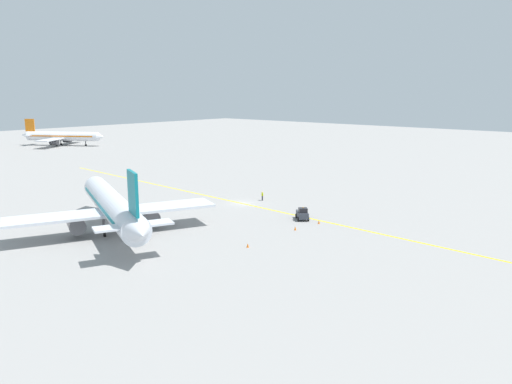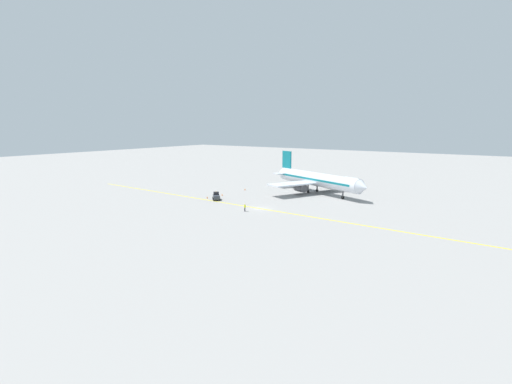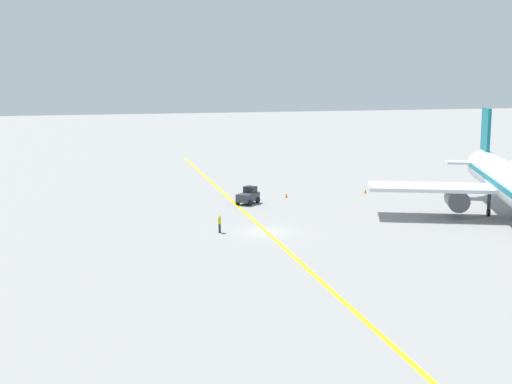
# 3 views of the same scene
# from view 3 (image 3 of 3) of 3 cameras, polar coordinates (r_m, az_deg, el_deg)

# --- Properties ---
(ground_plane) EXTENTS (400.00, 400.00, 0.00)m
(ground_plane) POSITION_cam_3_polar(r_m,az_deg,el_deg) (66.58, 0.87, -3.23)
(ground_plane) COLOR gray
(apron_yellow_centreline) EXTENTS (7.03, 119.84, 0.01)m
(apron_yellow_centreline) POSITION_cam_3_polar(r_m,az_deg,el_deg) (66.58, 0.87, -3.23)
(apron_yellow_centreline) COLOR yellow
(apron_yellow_centreline) RESTS_ON ground
(airplane_at_gate) EXTENTS (27.80, 33.84, 10.60)m
(airplane_at_gate) POSITION_cam_3_polar(r_m,az_deg,el_deg) (75.99, 19.63, 0.65)
(airplane_at_gate) COLOR silver
(airplane_at_gate) RESTS_ON ground
(baggage_tug_dark) EXTENTS (3.17, 3.19, 2.11)m
(baggage_tug_dark) POSITION_cam_3_polar(r_m,az_deg,el_deg) (80.73, -0.62, -0.32)
(baggage_tug_dark) COLOR #333842
(baggage_tug_dark) RESTS_ON ground
(ground_crew_worker) EXTENTS (0.37, 0.52, 1.68)m
(ground_crew_worker) POSITION_cam_3_polar(r_m,az_deg,el_deg) (66.25, -2.93, -2.50)
(ground_crew_worker) COLOR #23232D
(ground_crew_worker) RESTS_ON ground
(traffic_cone_near_nose) EXTENTS (0.32, 0.32, 0.55)m
(traffic_cone_near_nose) POSITION_cam_3_polar(r_m,az_deg,el_deg) (84.04, -1.00, -0.37)
(traffic_cone_near_nose) COLOR orange
(traffic_cone_near_nose) RESTS_ON ground
(traffic_cone_mid_apron) EXTENTS (0.32, 0.32, 0.55)m
(traffic_cone_mid_apron) POSITION_cam_3_polar(r_m,az_deg,el_deg) (88.95, 8.74, 0.07)
(traffic_cone_mid_apron) COLOR orange
(traffic_cone_mid_apron) RESTS_ON ground
(traffic_cone_by_wingtip) EXTENTS (0.32, 0.32, 0.55)m
(traffic_cone_by_wingtip) POSITION_cam_3_polar(r_m,az_deg,el_deg) (84.94, 2.45, -0.27)
(traffic_cone_by_wingtip) COLOR orange
(traffic_cone_by_wingtip) RESTS_ON ground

